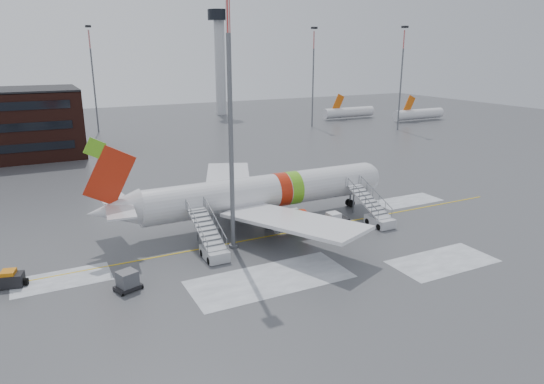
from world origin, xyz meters
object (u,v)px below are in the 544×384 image
airstair_aft (212,245)px  airliner (256,194)px  pushback_tug (336,220)px  uld_container (128,281)px  airstair_fwd (376,215)px  baggage_tractor (9,280)px  light_mast_near (230,114)px

airstair_aft → airliner: bearing=40.0°
airliner → pushback_tug: bearing=-33.3°
pushback_tug → airliner: bearing=146.7°
airliner → airstair_aft: 10.44m
airliner → uld_container: (-16.31, -9.94, -2.66)m
airliner → airstair_fwd: (11.78, -6.54, -2.35)m
baggage_tractor → light_mast_near: (19.82, -0.58, 12.68)m
baggage_tractor → light_mast_near: light_mast_near is taller
airstair_fwd → airstair_aft: size_ratio=1.00×
airliner → baggage_tractor: (-24.97, -4.95, -2.80)m
pushback_tug → baggage_tractor: 32.44m
airstair_aft → light_mast_near: light_mast_near is taller
airstair_fwd → uld_container: (-28.08, -3.40, -0.30)m
airliner → pushback_tug: (7.46, -4.90, -2.75)m
baggage_tractor → airstair_fwd: bearing=-2.5°
airliner → pushback_tug: airliner is taller
baggage_tractor → light_mast_near: 23.53m
airliner → uld_container: airliner is taller
airliner → pushback_tug: 9.34m
airliner → airstair_aft: (-7.79, -6.54, -2.35)m
light_mast_near → uld_container: bearing=-158.5°
airstair_fwd → light_mast_near: 20.91m
airstair_fwd → baggage_tractor: (-36.75, 1.58, -0.45)m
airstair_aft → airstair_fwd: bearing=0.0°
airstair_fwd → light_mast_near: (-16.93, 1.00, 12.23)m
airstair_aft → pushback_tug: (15.26, 1.63, -0.39)m
airstair_fwd → airstair_aft: bearing=180.0°
airliner → light_mast_near: light_mast_near is taller
airstair_aft → light_mast_near: size_ratio=0.30×
airstair_aft → baggage_tractor: airstair_aft is taller
airliner → pushback_tug: size_ratio=13.08×
airliner → airstair_aft: bearing=-140.0°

